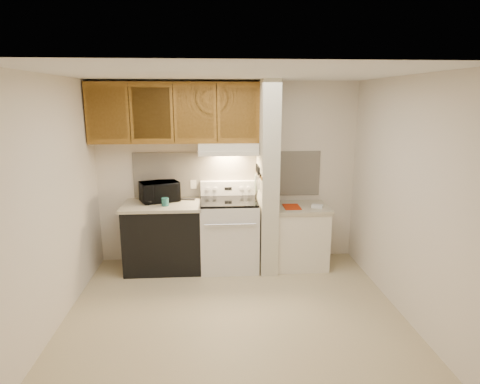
{
  "coord_description": "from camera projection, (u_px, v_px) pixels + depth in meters",
  "views": [
    {
      "loc": [
        -0.21,
        -4.0,
        2.27
      ],
      "look_at": [
        0.12,
        0.75,
        1.15
      ],
      "focal_mm": 30.0,
      "sensor_mm": 36.0,
      "label": 1
    }
  ],
  "objects": [
    {
      "name": "cab_door_d",
      "position": [
        238.0,
        113.0,
        5.08
      ],
      "size": [
        0.46,
        0.01,
        0.63
      ],
      "primitive_type": "cube",
      "color": "brown",
      "rests_on": "upper_cabinets"
    },
    {
      "name": "cab_gap_a",
      "position": [
        129.0,
        113.0,
        4.99
      ],
      "size": [
        0.01,
        0.01,
        0.73
      ],
      "primitive_type": "cube",
      "color": "black",
      "rests_on": "upper_cabinets"
    },
    {
      "name": "cooktop",
      "position": [
        229.0,
        201.0,
        5.33
      ],
      "size": [
        0.74,
        0.64,
        0.03
      ],
      "primitive_type": "cube",
      "color": "black",
      "rests_on": "range_body"
    },
    {
      "name": "teal_jar",
      "position": [
        165.0,
        202.0,
        5.18
      ],
      "size": [
        0.11,
        0.11,
        0.1
      ],
      "primitive_type": "cylinder",
      "rotation": [
        0.0,
        0.0,
        -0.15
      ],
      "color": "#205E58",
      "rests_on": "left_countertop"
    },
    {
      "name": "oven_mitt",
      "position": [
        256.0,
        183.0,
        5.47
      ],
      "size": [
        0.03,
        0.09,
        0.23
      ],
      "primitive_type": "cube",
      "color": "gray",
      "rests_on": "partition_pillar"
    },
    {
      "name": "cab_door_c",
      "position": [
        195.0,
        113.0,
        5.05
      ],
      "size": [
        0.46,
        0.01,
        0.63
      ],
      "primitive_type": "cube",
      "color": "brown",
      "rests_on": "upper_cabinets"
    },
    {
      "name": "outlet",
      "position": [
        193.0,
        184.0,
        5.57
      ],
      "size": [
        0.08,
        0.01,
        0.12
      ],
      "primitive_type": "cube",
      "color": "#EEE6CF",
      "rests_on": "backsplash"
    },
    {
      "name": "hood_lip",
      "position": [
        229.0,
        154.0,
        5.1
      ],
      "size": [
        0.78,
        0.04,
        0.06
      ],
      "primitive_type": "cube",
      "color": "#EEE6CF",
      "rests_on": "range_hood"
    },
    {
      "name": "range_display",
      "position": [
        228.0,
        189.0,
        5.54
      ],
      "size": [
        0.1,
        0.01,
        0.04
      ],
      "primitive_type": "cube",
      "color": "black",
      "rests_on": "range_backguard"
    },
    {
      "name": "knife_blade_b",
      "position": [
        258.0,
        183.0,
        5.15
      ],
      "size": [
        0.01,
        0.04,
        0.18
      ],
      "primitive_type": "cube",
      "color": "silver",
      "rests_on": "knife_strip"
    },
    {
      "name": "microwave",
      "position": [
        159.0,
        192.0,
        5.39
      ],
      "size": [
        0.58,
        0.5,
        0.27
      ],
      "primitive_type": "imported",
      "rotation": [
        0.0,
        0.0,
        0.41
      ],
      "color": "black",
      "rests_on": "left_countertop"
    },
    {
      "name": "knife_blade_e",
      "position": [
        256.0,
        179.0,
        5.41
      ],
      "size": [
        0.01,
        0.04,
        0.18
      ],
      "primitive_type": "cube",
      "color": "silver",
      "rests_on": "knife_strip"
    },
    {
      "name": "knife_handle_b",
      "position": [
        258.0,
        170.0,
        5.14
      ],
      "size": [
        0.02,
        0.02,
        0.1
      ],
      "primitive_type": "cylinder",
      "color": "black",
      "rests_on": "knife_strip"
    },
    {
      "name": "range_backguard",
      "position": [
        228.0,
        188.0,
        5.58
      ],
      "size": [
        0.76,
        0.08,
        0.2
      ],
      "primitive_type": "cube",
      "color": "silver",
      "rests_on": "range_body"
    },
    {
      "name": "white_box",
      "position": [
        317.0,
        206.0,
        5.32
      ],
      "size": [
        0.17,
        0.15,
        0.04
      ],
      "primitive_type": "cube",
      "rotation": [
        0.0,
        0.0,
        -0.44
      ],
      "color": "white",
      "rests_on": "right_countertop"
    },
    {
      "name": "right_countertop",
      "position": [
        301.0,
        207.0,
        5.41
      ],
      "size": [
        0.74,
        0.64,
        0.04
      ],
      "primitive_type": "cube",
      "color": "#BCB294",
      "rests_on": "right_cab_base"
    },
    {
      "name": "knife_blade_d",
      "position": [
        257.0,
        179.0,
        5.31
      ],
      "size": [
        0.01,
        0.04,
        0.16
      ],
      "primitive_type": "cube",
      "color": "silver",
      "rests_on": "knife_strip"
    },
    {
      "name": "wall_back",
      "position": [
        228.0,
        173.0,
        5.59
      ],
      "size": [
        3.6,
        2.5,
        0.02
      ],
      "primitive_type": "cube",
      "rotation": [
        1.57,
        0.0,
        0.0
      ],
      "color": "silver",
      "rests_on": "floor"
    },
    {
      "name": "knife_blade_c",
      "position": [
        258.0,
        182.0,
        5.25
      ],
      "size": [
        0.01,
        0.04,
        0.2
      ],
      "primitive_type": "cube",
      "color": "silver",
      "rests_on": "knife_strip"
    },
    {
      "name": "partition_pillar",
      "position": [
        267.0,
        177.0,
        5.29
      ],
      "size": [
        0.22,
        0.7,
        2.5
      ],
      "primitive_type": "cube",
      "color": "beige",
      "rests_on": "floor"
    },
    {
      "name": "cab_gap_c",
      "position": [
        217.0,
        113.0,
        5.07
      ],
      "size": [
        0.01,
        0.01,
        0.73
      ],
      "primitive_type": "cube",
      "color": "black",
      "rests_on": "upper_cabinets"
    },
    {
      "name": "red_folder",
      "position": [
        292.0,
        207.0,
        5.35
      ],
      "size": [
        0.21,
        0.29,
        0.01
      ],
      "primitive_type": "cube",
      "rotation": [
        0.0,
        0.0,
        -0.0
      ],
      "color": "#B72B0A",
      "rests_on": "right_countertop"
    },
    {
      "name": "knife_strip",
      "position": [
        259.0,
        173.0,
        5.21
      ],
      "size": [
        0.02,
        0.42,
        0.04
      ],
      "primitive_type": "cube",
      "color": "black",
      "rests_on": "partition_pillar"
    },
    {
      "name": "oven_window",
      "position": [
        230.0,
        240.0,
        5.12
      ],
      "size": [
        0.5,
        0.01,
        0.3
      ],
      "primitive_type": "cube",
      "color": "black",
      "rests_on": "range_body"
    },
    {
      "name": "upper_cabinets",
      "position": [
        175.0,
        113.0,
        5.19
      ],
      "size": [
        2.18,
        0.33,
        0.77
      ],
      "primitive_type": "cube",
      "color": "brown",
      "rests_on": "wall_back"
    },
    {
      "name": "knife_handle_d",
      "position": [
        257.0,
        168.0,
        5.29
      ],
      "size": [
        0.02,
        0.02,
        0.1
      ],
      "primitive_type": "cylinder",
      "color": "black",
      "rests_on": "knife_strip"
    },
    {
      "name": "range_knob_left_inner",
      "position": [
        215.0,
        189.0,
        5.52
      ],
      "size": [
        0.05,
        0.02,
        0.05
      ],
      "primitive_type": "cylinder",
      "rotation": [
        1.57,
        0.0,
        0.0
      ],
      "color": "silver",
      "rests_on": "range_backguard"
    },
    {
      "name": "knife_handle_a",
      "position": [
        259.0,
        171.0,
        5.05
      ],
      "size": [
        0.02,
        0.02,
        0.1
      ],
      "primitive_type": "cylinder",
      "color": "black",
      "rests_on": "knife_strip"
    },
    {
      "name": "backsplash",
      "position": [
        228.0,
        174.0,
        5.58
      ],
      "size": [
        2.6,
        0.02,
        0.63
      ],
      "primitive_type": "cube",
      "color": "beige",
      "rests_on": "wall_back"
    },
    {
      "name": "right_cab_base",
      "position": [
        300.0,
        237.0,
        5.51
      ],
      "size": [
        0.7,
        0.6,
        0.81
      ],
      "primitive_type": "cube",
      "color": "#EEE6CF",
      "rests_on": "floor"
    },
    {
      "name": "knife_handle_e",
      "position": [
        256.0,
        167.0,
        5.36
      ],
      "size": [
        0.02,
        0.02,
        0.1
      ],
      "primitive_type": "cylinder",
      "color": "black",
      "rests_on": "knife_strip"
    },
    {
      "name": "wall_left",
      "position": [
        54.0,
        203.0,
        4.02
      ],
      "size": [
        0.02,
        3.0,
        2.5
      ],
      "primitive_type": "cube",
      "color": "silver",
      "rests_on": "floor"
    },
    {
      "name": "range_body",
      "position": [
        229.0,
        235.0,
        5.44
      ],
      "size": [
        0.76,
        0.65,
        0.92
      ],
      "primitive_type": "cube",
      "color": "silver",
      "rests_on": "floor"
    },
    {
      "name": "spoon_rest",
      "position": [
        187.0,
        199.0,
        5.5
      ],
      "size": [
        0.23,
        0.1,
        0.01
      ],
      "primitive_type": "cube",
      "rotation": [
        0.0,
        0.0,
        -0.16
      ],
      "color": "black",
      "rests_on": "left_countertop"
    },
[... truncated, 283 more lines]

